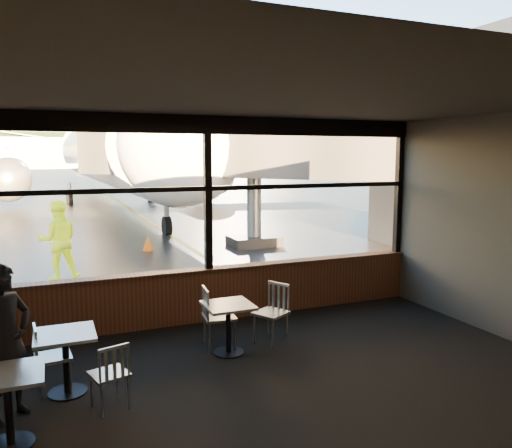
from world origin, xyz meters
TOP-DOWN VIEW (x-y plane):
  - ground_plane at (0.00, 120.00)m, footprint 520.00×520.00m
  - carpet_floor at (0.00, -3.00)m, footprint 8.00×6.00m
  - ceiling at (0.00, -3.00)m, footprint 8.00×6.00m
  - wall_back at (0.00, -6.00)m, footprint 8.00×0.04m
  - window_sill at (0.00, 0.00)m, footprint 8.00×0.28m
  - window_header at (0.00, 0.00)m, footprint 8.00×0.18m
  - mullion_centre at (0.00, 0.00)m, footprint 0.12×0.12m
  - mullion_right at (3.95, 0.00)m, footprint 0.12×0.12m
  - window_transom at (0.00, 0.00)m, footprint 8.00×0.10m
  - airliner at (1.09, 22.47)m, footprint 32.79×38.99m
  - jet_bridge at (3.60, 5.50)m, footprint 9.28×11.35m
  - cafe_table_near at (-0.18, -1.52)m, footprint 0.67×0.67m
  - cafe_table_mid at (-2.38, -1.94)m, footprint 0.69×0.69m
  - cafe_table_left at (-2.94, -2.89)m, footprint 0.69×0.69m
  - chair_near_e at (0.56, -1.37)m, footprint 0.68×0.68m
  - chair_near_w at (-0.24, -1.28)m, footprint 0.56×0.56m
  - chair_mid_s at (-1.95, -2.50)m, footprint 0.54×0.54m
  - chair_mid_w at (-2.53, -1.81)m, footprint 0.50×0.50m
  - passenger at (-2.97, -2.31)m, footprint 0.74×0.74m
  - ground_crew at (-2.34, 4.12)m, footprint 0.93×0.74m
  - cone_nose at (0.20, 6.87)m, footprint 0.32×0.32m
  - hangar_mid at (0.00, 185.00)m, footprint 38.00×15.00m
  - hangar_right at (60.00, 178.00)m, footprint 50.00×20.00m
  - fuel_tank_c at (-10.00, 182.00)m, footprint 8.00×8.00m
  - treeline at (0.00, 210.00)m, footprint 360.00×3.00m

SIDE VIEW (x-z plane):
  - ground_plane at x=0.00m, z-range 0.00..0.00m
  - carpet_floor at x=0.00m, z-range 0.01..0.01m
  - cone_nose at x=0.20m, z-range 0.00..0.45m
  - cafe_table_near at x=-0.18m, z-range 0.00..0.74m
  - cafe_table_left at x=-2.94m, z-range 0.00..0.76m
  - cafe_table_mid at x=-2.38m, z-range 0.00..0.76m
  - chair_mid_s at x=-1.95m, z-range 0.00..0.80m
  - chair_mid_w at x=-2.53m, z-range 0.00..0.85m
  - window_sill at x=0.00m, z-range 0.00..0.90m
  - chair_near_e at x=0.56m, z-range 0.00..0.92m
  - chair_near_w at x=-0.24m, z-range 0.00..0.94m
  - passenger at x=-2.97m, z-range 0.00..1.73m
  - ground_crew at x=-2.34m, z-range 0.00..1.83m
  - wall_back at x=0.00m, z-range 0.00..3.50m
  - mullion_centre at x=0.00m, z-range 0.90..3.50m
  - mullion_right at x=3.95m, z-range 0.90..3.50m
  - window_transom at x=0.00m, z-range 2.26..2.34m
  - jet_bridge at x=3.60m, z-range 0.00..4.95m
  - fuel_tank_c at x=-10.00m, z-range 0.00..6.00m
  - window_header at x=0.00m, z-range 3.20..3.50m
  - ceiling at x=0.00m, z-range 3.48..3.52m
  - hangar_mid at x=0.00m, z-range 0.00..10.00m
  - airliner at x=1.09m, z-range 0.00..11.67m
  - hangar_right at x=60.00m, z-range 0.00..12.00m
  - treeline at x=0.00m, z-range 0.00..12.00m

